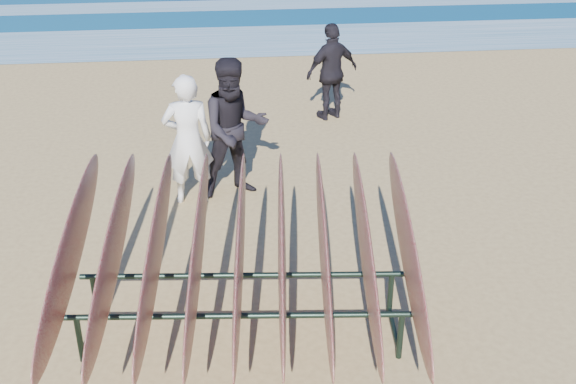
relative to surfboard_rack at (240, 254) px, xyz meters
name	(u,v)px	position (x,y,z in m)	size (l,w,h in m)	color
ground	(296,309)	(0.56, 0.39, -0.96)	(120.00, 120.00, 0.00)	tan
foam_near	(248,41)	(0.56, 10.39, -0.95)	(160.00, 160.00, 0.00)	white
foam_far	(242,5)	(0.56, 13.89, -0.95)	(160.00, 160.00, 0.00)	white
surfboard_rack	(240,254)	(0.00, 0.00, 0.00)	(3.40, 3.14, 1.60)	black
person_white	(188,140)	(-0.55, 2.90, -0.09)	(0.63, 0.41, 1.73)	white
person_dark_a	(235,129)	(0.05, 3.05, -0.03)	(0.91, 0.71, 1.87)	black
person_dark_b	(332,72)	(1.72, 5.63, -0.16)	(0.94, 0.39, 1.60)	black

